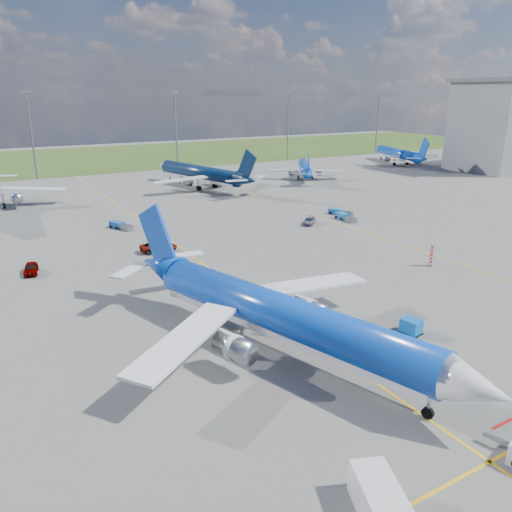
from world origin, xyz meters
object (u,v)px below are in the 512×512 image
bg_jet_ene (397,164)px  baggage_tug_e (345,217)px  bg_jet_n (200,188)px  service_car_a (31,268)px  warning_post (431,255)px  service_car_b (159,246)px  service_car_c (309,221)px  baggage_tug_w (340,212)px  service_van (381,504)px  main_airliner (282,354)px  bg_jet_ne (305,178)px  uld_container (411,326)px  baggage_tug_c (120,226)px

bg_jet_ene → baggage_tug_e: bg_jet_ene is taller
bg_jet_n → service_car_a: bearing=32.7°
warning_post → bg_jet_n: bg_jet_n is taller
bg_jet_n → service_car_b: bearing=46.0°
service_car_c → bg_jet_ene: bearing=81.8°
baggage_tug_w → service_van: bearing=-151.5°
main_airliner → baggage_tug_w: bearing=28.6°
bg_jet_ne → main_airliner: (-57.37, -78.06, 0.00)m
service_car_b → baggage_tug_e: size_ratio=1.07×
service_van → service_car_c: service_van is taller
baggage_tug_w → baggage_tug_e: (-1.78, -3.65, 0.02)m
bg_jet_n → baggage_tug_e: 44.29m
main_airliner → baggage_tug_e: 50.91m
bg_jet_n → bg_jet_ne: bearing=165.0°
bg_jet_n → service_van: size_ratio=8.27×
bg_jet_ne → main_airliner: size_ratio=0.73×
service_van → service_car_b: bearing=105.4°
baggage_tug_w → warning_post: bearing=-130.1°
service_car_a → service_car_c: bearing=14.0°
bg_jet_ene → service_car_b: size_ratio=6.65×
uld_container → baggage_tug_w: 49.05m
uld_container → baggage_tug_c: (-13.63, 52.51, -0.20)m
warning_post → bg_jet_ne: 73.39m
bg_jet_ene → baggage_tug_c: (-100.50, -36.48, 0.51)m
service_car_c → baggage_tug_w: 9.67m
uld_container → baggage_tug_w: size_ratio=0.37×
bg_jet_ene → service_car_c: bg_jet_ene is taller
baggage_tug_e → service_car_c: bearing=177.7°
warning_post → uld_container: warning_post is taller
bg_jet_ene → service_car_c: 86.60m
main_airliner → bg_jet_ene: bearing=23.7°
baggage_tug_c → bg_jet_n: bearing=23.1°
uld_container → service_car_a: (-29.57, 36.15, -0.02)m
bg_jet_ene → service_car_c: (-70.80, -49.87, 0.63)m
bg_jet_ne → uld_container: size_ratio=16.70×
baggage_tug_c → service_car_b: bearing=-108.3°
warning_post → service_car_a: (-46.62, 23.34, -0.81)m
service_van → baggage_tug_w: service_van is taller
main_airliner → uld_container: main_airliner is taller
uld_container → baggage_tug_w: bearing=47.7°
bg_jet_n → main_airliner: main_airliner is taller
warning_post → service_car_c: size_ratio=0.69×
bg_jet_n → service_car_c: bearing=79.2°
bg_jet_ne → bg_jet_ene: 43.18m
warning_post → service_van: bearing=-141.6°
warning_post → main_airliner: size_ratio=0.07×
bg_jet_n → main_airliner: (-26.88, -78.82, 0.00)m
bg_jet_ene → baggage_tug_w: bearing=55.0°
bg_jet_ene → baggage_tug_e: size_ratio=7.14×
bg_jet_ne → uld_container: (-44.45, -80.87, 0.71)m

